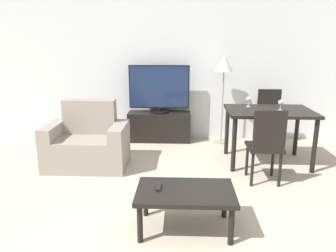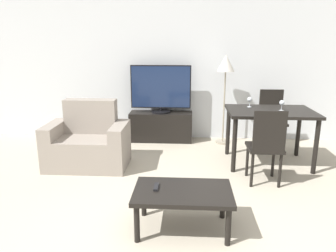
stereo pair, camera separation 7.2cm
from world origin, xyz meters
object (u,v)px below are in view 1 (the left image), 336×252
object	(u,v)px
dining_table	(269,117)
remote_primary	(159,187)
armchair	(87,144)
wine_glass_center	(281,103)
tv_stand	(159,127)
floor_lamp	(224,69)
wine_glass_left	(249,100)
coffee_table	(185,195)
tv	(159,89)
dining_chair_far	(270,116)
dining_chair_near	(266,143)

from	to	relation	value
dining_table	remote_primary	distance (m)	2.23
armchair	wine_glass_center	size ratio (longest dim) A/B	7.42
tv_stand	floor_lamp	size ratio (longest dim) A/B	0.72
tv_stand	floor_lamp	xyz separation A→B (m)	(1.05, -0.06, 0.99)
tv_stand	wine_glass_left	bearing A→B (deg)	-30.59
remote_primary	wine_glass_left	bearing A→B (deg)	58.88
armchair	coffee_table	xyz separation A→B (m)	(1.33, -1.52, 0.02)
armchair	dining_table	world-z (taller)	armchair
tv	floor_lamp	xyz separation A→B (m)	(1.05, -0.06, 0.34)
coffee_table	remote_primary	xyz separation A→B (m)	(-0.24, 0.04, 0.06)
wine_glass_center	wine_glass_left	bearing A→B (deg)	147.77
wine_glass_left	dining_chair_far	bearing A→B (deg)	48.74
armchair	dining_chair_far	world-z (taller)	dining_chair_far
dining_chair_near	wine_glass_left	size ratio (longest dim) A/B	6.37
dining_table	floor_lamp	world-z (taller)	floor_lamp
floor_lamp	coffee_table	bearing A→B (deg)	-103.33
tv	coffee_table	bearing A→B (deg)	-81.23
dining_table	dining_chair_far	size ratio (longest dim) A/B	1.24
armchair	coffee_table	world-z (taller)	armchair
dining_table	wine_glass_left	size ratio (longest dim) A/B	7.93
dining_table	dining_chair_near	size ratio (longest dim) A/B	1.24
wine_glass_left	wine_glass_center	bearing A→B (deg)	-32.23
wine_glass_left	coffee_table	bearing A→B (deg)	-115.06
floor_lamp	dining_table	bearing A→B (deg)	-59.97
armchair	floor_lamp	size ratio (longest dim) A/B	0.74
dining_chair_far	coffee_table	bearing A→B (deg)	-118.99
dining_table	wine_glass_center	bearing A→B (deg)	-18.95
armchair	tv_stand	distance (m)	1.52
coffee_table	dining_chair_far	bearing A→B (deg)	61.01
dining_chair_far	floor_lamp	distance (m)	1.05
dining_chair_near	wine_glass_left	distance (m)	0.98
coffee_table	tv_stand	bearing A→B (deg)	98.76
tv	wine_glass_center	distance (m)	2.00
dining_table	coffee_table	bearing A→B (deg)	-123.65
floor_lamp	tv	bearing A→B (deg)	176.66
tv_stand	coffee_table	size ratio (longest dim) A/B	1.20
floor_lamp	wine_glass_left	bearing A→B (deg)	-69.01
tv	tv_stand	bearing A→B (deg)	90.00
dining_table	dining_chair_far	world-z (taller)	dining_chair_far
wine_glass_center	dining_table	bearing A→B (deg)	161.05
coffee_table	tv	bearing A→B (deg)	98.77
tv_stand	remote_primary	size ratio (longest dim) A/B	7.07
floor_lamp	wine_glass_left	world-z (taller)	floor_lamp
tv_stand	coffee_table	distance (m)	2.77
armchair	floor_lamp	distance (m)	2.45
dining_chair_far	tv	bearing A→B (deg)	171.61
tv_stand	dining_chair_near	xyz separation A→B (m)	(1.38, -1.70, 0.27)
wine_glass_left	wine_glass_center	distance (m)	0.45
coffee_table	wine_glass_left	bearing A→B (deg)	64.94
floor_lamp	remote_primary	bearing A→B (deg)	-108.40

